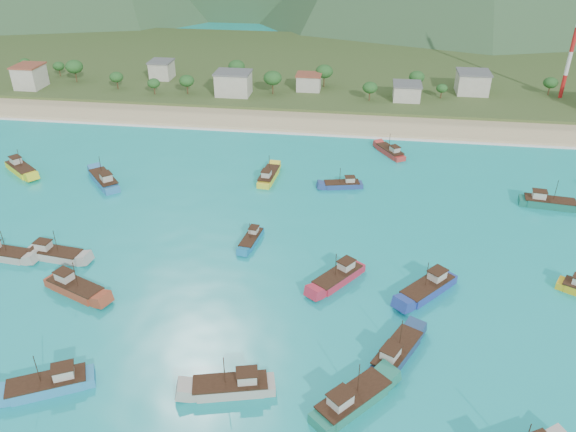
# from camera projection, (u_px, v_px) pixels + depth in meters

# --- Properties ---
(ground) EXTENTS (600.00, 600.00, 0.00)m
(ground) POSITION_uv_depth(u_px,v_px,m) (292.00, 285.00, 95.26)
(ground) COLOR #0E939A
(ground) RESTS_ON ground
(beach) EXTENTS (400.00, 18.00, 1.20)m
(beach) POSITION_uv_depth(u_px,v_px,m) (328.00, 123.00, 163.20)
(beach) COLOR beige
(beach) RESTS_ON ground
(land) EXTENTS (400.00, 110.00, 2.40)m
(land) POSITION_uv_depth(u_px,v_px,m) (340.00, 68.00, 215.66)
(land) COLOR #385123
(land) RESTS_ON ground
(surf_line) EXTENTS (400.00, 2.50, 0.08)m
(surf_line) POSITION_uv_depth(u_px,v_px,m) (325.00, 135.00, 155.03)
(surf_line) COLOR white
(surf_line) RESTS_ON ground
(village) EXTENTS (223.19, 24.94, 7.69)m
(village) POSITION_uv_depth(u_px,v_px,m) (386.00, 86.00, 178.23)
(village) COLOR beige
(village) RESTS_ON ground
(vegetation) EXTENTS (273.16, 25.81, 9.39)m
(vegetation) POSITION_uv_depth(u_px,v_px,m) (334.00, 81.00, 181.87)
(vegetation) COLOR #235623
(vegetation) RESTS_ON ground
(boat_0) EXTENTS (11.70, 4.71, 6.72)m
(boat_0) POSITION_uv_depth(u_px,v_px,m) (548.00, 203.00, 118.82)
(boat_0) COLOR #146253
(boat_0) RESTS_ON ground
(boat_1) EXTENTS (11.55, 5.86, 6.55)m
(boat_1) POSITION_uv_depth(u_px,v_px,m) (232.00, 387.00, 74.32)
(boat_1) COLOR #AAA49A
(boat_1) RESTS_ON ground
(boat_3) EXTENTS (10.78, 4.18, 6.22)m
(boat_3) POSITION_uv_depth(u_px,v_px,m) (3.00, 254.00, 101.98)
(boat_3) COLOR #AAA599
(boat_3) RESTS_ON ground
(boat_4) EXTENTS (11.19, 4.50, 6.43)m
(boat_4) POSITION_uv_depth(u_px,v_px,m) (55.00, 255.00, 101.85)
(boat_4) COLOR #B0AAA1
(boat_4) RESTS_ON ground
(boat_5) EXTENTS (10.90, 9.44, 6.61)m
(boat_5) POSITION_uv_depth(u_px,v_px,m) (21.00, 169.00, 133.60)
(boat_5) COLOR yellow
(boat_5) RESTS_ON ground
(boat_8) EXTENTS (8.18, 11.53, 6.66)m
(boat_8) POSITION_uv_depth(u_px,v_px,m) (396.00, 353.00, 79.77)
(boat_8) COLOR navy
(boat_8) RESTS_ON ground
(boat_10) EXTENTS (3.93, 10.55, 6.10)m
(boat_10) POSITION_uv_depth(u_px,v_px,m) (269.00, 176.00, 130.38)
(boat_10) COLOR yellow
(boat_10) RESTS_ON ground
(boat_11) EXTENTS (7.67, 9.84, 5.79)m
(boat_11) POSITION_uv_depth(u_px,v_px,m) (390.00, 152.00, 142.90)
(boat_11) COLOR #BC332E
(boat_11) RESTS_ON ground
(boat_12) EXTENTS (9.16, 4.43, 5.20)m
(boat_12) POSITION_uv_depth(u_px,v_px,m) (343.00, 185.00, 126.82)
(boat_12) COLOR navy
(boat_12) RESTS_ON ground
(boat_17) EXTENTS (11.62, 8.03, 6.68)m
(boat_17) POSITION_uv_depth(u_px,v_px,m) (49.00, 385.00, 74.61)
(boat_17) COLOR #2B85BD
(boat_17) RESTS_ON ground
(boat_18) EXTENTS (9.07, 10.73, 6.46)m
(boat_18) POSITION_uv_depth(u_px,v_px,m) (338.00, 278.00, 95.67)
(boat_18) COLOR #BE263D
(boat_18) RESTS_ON ground
(boat_19) EXTENTS (11.76, 7.46, 6.70)m
(boat_19) POSITION_uv_depth(u_px,v_px,m) (75.00, 288.00, 93.02)
(boat_19) COLOR #9F3E25
(boat_19) RESTS_ON ground
(boat_20) EXTENTS (10.69, 11.30, 7.10)m
(boat_20) POSITION_uv_depth(u_px,v_px,m) (352.00, 401.00, 72.16)
(boat_20) COLOR #1D745D
(boat_20) RESTS_ON ground
(boat_22) EXTENTS (10.27, 11.05, 6.89)m
(boat_22) POSITION_uv_depth(u_px,v_px,m) (428.00, 289.00, 92.88)
(boat_22) COLOR #243C96
(boat_22) RESTS_ON ground
(boat_25) EXTENTS (10.47, 11.12, 6.98)m
(boat_25) POSITION_uv_depth(u_px,v_px,m) (104.00, 181.00, 128.09)
(boat_25) COLOR teal
(boat_25) RESTS_ON ground
(boat_26) EXTENTS (3.59, 8.51, 4.87)m
(boat_26) POSITION_uv_depth(u_px,v_px,m) (251.00, 240.00, 106.78)
(boat_26) COLOR #1573A8
(boat_26) RESTS_ON ground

